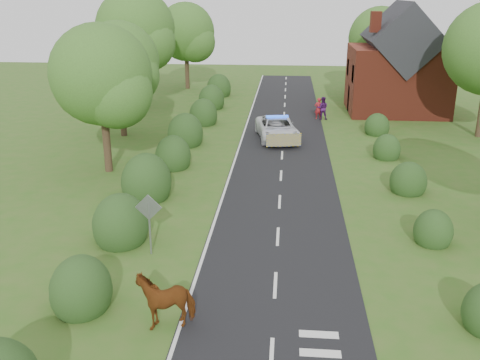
# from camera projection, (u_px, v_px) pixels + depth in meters

# --- Properties ---
(ground) EXTENTS (120.00, 120.00, 0.00)m
(ground) POSITION_uv_depth(u_px,v_px,m) (275.00, 285.00, 19.02)
(ground) COLOR #33631B
(road) EXTENTS (6.00, 70.00, 0.02)m
(road) POSITION_uv_depth(u_px,v_px,m) (282.00, 160.00, 33.10)
(road) COLOR black
(road) RESTS_ON ground
(road_markings) EXTENTS (4.96, 70.00, 0.01)m
(road_markings) POSITION_uv_depth(u_px,v_px,m) (254.00, 170.00, 31.29)
(road_markings) COLOR white
(road_markings) RESTS_ON road
(hedgerow_left) EXTENTS (2.75, 50.41, 3.00)m
(hedgerow_left) POSITION_uv_depth(u_px,v_px,m) (166.00, 162.00, 30.30)
(hedgerow_left) COLOR #29421B
(hedgerow_left) RESTS_ON ground
(hedgerow_right) EXTENTS (2.10, 45.78, 2.10)m
(hedgerow_right) POSITION_uv_depth(u_px,v_px,m) (403.00, 175.00, 28.81)
(hedgerow_right) COLOR #29421B
(hedgerow_right) RESTS_ON ground
(tree_left_a) EXTENTS (5.74, 5.60, 8.38)m
(tree_left_a) POSITION_uv_depth(u_px,v_px,m) (105.00, 79.00, 29.19)
(tree_left_a) COLOR #332316
(tree_left_a) RESTS_ON ground
(tree_left_b) EXTENTS (5.74, 5.60, 8.07)m
(tree_left_b) POSITION_uv_depth(u_px,v_px,m) (122.00, 65.00, 36.92)
(tree_left_b) COLOR #332316
(tree_left_b) RESTS_ON ground
(tree_left_c) EXTENTS (6.97, 6.80, 10.22)m
(tree_left_c) POSITION_uv_depth(u_px,v_px,m) (139.00, 32.00, 45.91)
(tree_left_c) COLOR #332316
(tree_left_c) RESTS_ON ground
(tree_left_d) EXTENTS (6.15, 6.00, 8.89)m
(tree_left_d) POSITION_uv_depth(u_px,v_px,m) (188.00, 34.00, 55.41)
(tree_left_d) COLOR #332316
(tree_left_d) RESTS_ON ground
(tree_right_c) EXTENTS (6.15, 6.00, 8.58)m
(tree_right_c) POSITION_uv_depth(u_px,v_px,m) (382.00, 41.00, 51.99)
(tree_right_c) COLOR #332316
(tree_right_c) RESTS_ON ground
(road_sign) EXTENTS (1.06, 0.08, 2.53)m
(road_sign) POSITION_uv_depth(u_px,v_px,m) (149.00, 216.00, 20.77)
(road_sign) COLOR gray
(road_sign) RESTS_ON ground
(house) EXTENTS (8.00, 7.40, 9.17)m
(house) POSITION_uv_depth(u_px,v_px,m) (398.00, 68.00, 45.12)
(house) COLOR maroon
(house) RESTS_ON ground
(cow) EXTENTS (2.33, 1.77, 1.47)m
(cow) POSITION_uv_depth(u_px,v_px,m) (166.00, 301.00, 16.70)
(cow) COLOR #592C0F
(cow) RESTS_ON ground
(police_van) EXTENTS (3.53, 5.98, 1.70)m
(police_van) POSITION_uv_depth(u_px,v_px,m) (277.00, 129.00, 37.52)
(police_van) COLOR silver
(police_van) RESTS_ON ground
(pedestrian_red) EXTENTS (0.73, 0.58, 1.74)m
(pedestrian_red) POSITION_uv_depth(u_px,v_px,m) (318.00, 108.00, 43.46)
(pedestrian_red) COLOR #AB1F25
(pedestrian_red) RESTS_ON ground
(pedestrian_purple) EXTENTS (0.92, 0.73, 1.85)m
(pedestrian_purple) POSITION_uv_depth(u_px,v_px,m) (322.00, 108.00, 43.31)
(pedestrian_purple) COLOR #421451
(pedestrian_purple) RESTS_ON ground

